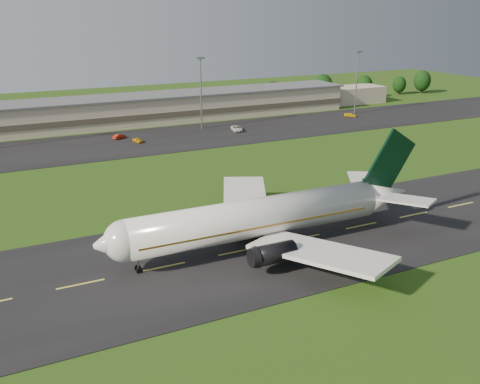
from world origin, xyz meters
name	(u,v)px	position (x,y,z in m)	size (l,w,h in m)	color
ground	(361,226)	(0.00, 0.00, 0.00)	(360.00, 360.00, 0.00)	#254411
taxiway	(361,226)	(0.00, 0.00, 0.05)	(220.00, 30.00, 0.10)	black
apron	(196,136)	(0.00, 72.00, 0.05)	(260.00, 30.00, 0.10)	black
airliner	(262,217)	(-18.10, -0.01, 4.66)	(51.25, 42.18, 15.57)	silver
terminal	(186,106)	(6.40, 96.18, 3.99)	(145.00, 16.00, 8.40)	#B8A68C
light_mast_centre	(201,85)	(5.00, 80.00, 12.74)	(2.40, 1.20, 20.35)	gray
light_mast_east	(357,75)	(60.00, 80.00, 12.74)	(2.40, 1.20, 20.35)	gray
tree_line	(241,94)	(30.46, 105.87, 4.87)	(197.68, 8.47, 10.19)	black
service_vehicle_a	(138,140)	(-16.55, 71.15, 0.69)	(1.39, 3.45, 1.18)	#D0930C
service_vehicle_b	(119,136)	(-19.85, 77.40, 0.72)	(1.30, 3.74, 1.23)	#A31F0A
service_vehicle_c	(237,128)	(12.57, 72.31, 0.85)	(2.48, 5.39, 1.50)	silver
service_vehicle_d	(350,115)	(54.93, 75.51, 0.69)	(1.66, 4.07, 1.18)	yellow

